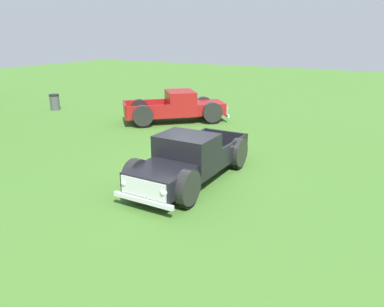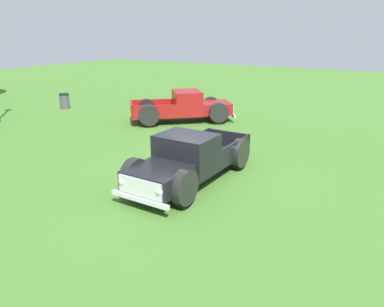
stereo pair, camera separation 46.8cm
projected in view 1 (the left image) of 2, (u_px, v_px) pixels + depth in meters
ground_plane at (190, 174)px, 12.34m from camera, size 80.00×80.00×0.00m
pickup_truck_foreground at (186, 161)px, 11.32m from camera, size 5.19×2.06×1.58m
pickup_truck_behind_left at (182, 107)px, 19.40m from camera, size 4.96×5.18×1.63m
trash_can at (55, 102)px, 22.43m from camera, size 0.59×0.59×0.95m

